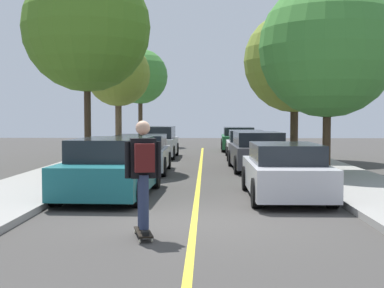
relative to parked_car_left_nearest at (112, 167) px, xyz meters
The scene contains 17 objects.
ground 3.86m from the parked_car_left_nearest, 56.70° to the right, with size 80.00×80.00×0.00m, color #3D3A38.
center_line 2.35m from the parked_car_left_nearest, 21.55° to the left, with size 0.12×39.20×0.01m, color gold.
parked_car_left_nearest is the anchor object (origin of this frame).
parked_car_left_near 5.63m from the parked_car_left_nearest, 90.03° to the left, with size 2.02×4.03×1.31m.
parked_car_left_far 12.41m from the parked_car_left_nearest, 90.01° to the left, with size 1.83×4.15×1.49m.
parked_car_right_nearest 4.18m from the parked_car_left_nearest, ahead, with size 1.82×4.17×1.31m.
parked_car_right_near 7.74m from the parked_car_left_nearest, 57.36° to the left, with size 2.01×4.37×1.40m.
parked_car_right_far 12.78m from the parked_car_left_nearest, 70.93° to the left, with size 1.92×4.65×1.32m.
parked_car_right_farthest 18.47m from the parked_car_left_nearest, 76.94° to the left, with size 2.06×4.56×1.36m.
street_tree_left_nearest 8.24m from the parked_car_left_nearest, 107.38° to the left, with size 4.68×4.68×7.40m.
street_tree_left_near 14.05m from the parked_car_left_nearest, 98.71° to the left, with size 3.19×3.19×5.53m.
street_tree_left_far 22.75m from the parked_car_left_nearest, 95.29° to the left, with size 3.64×3.64×6.33m.
street_tree_right_nearest 8.45m from the parked_car_left_nearest, 36.13° to the left, with size 4.47×4.47×6.24m.
street_tree_right_near 13.14m from the parked_car_left_nearest, 60.34° to the left, with size 4.53×4.53×6.53m.
fire_hydrant 6.36m from the parked_car_left_nearest, 26.87° to the left, with size 0.20×0.20×0.70m.
skateboard 4.70m from the parked_car_left_nearest, 73.75° to the right, with size 0.41×0.87×0.10m.
skateboarder 4.71m from the parked_car_left_nearest, 73.77° to the right, with size 0.59×0.70×1.77m.
Camera 1 is at (0.22, -9.64, 1.92)m, focal length 49.59 mm.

